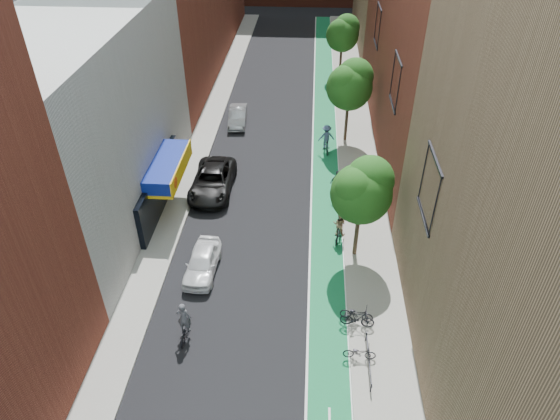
% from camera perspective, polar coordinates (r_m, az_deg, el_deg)
% --- Properties ---
extents(ground, '(160.00, 160.00, 0.00)m').
position_cam_1_polar(ground, '(23.24, -4.95, -21.05)').
color(ground, black).
rests_on(ground, ground).
extents(bike_lane, '(2.00, 68.00, 0.01)m').
position_cam_1_polar(bike_lane, '(43.02, 5.14, 9.21)').
color(bike_lane, '#12662E').
rests_on(bike_lane, ground).
extents(sidewalk_left, '(2.00, 68.00, 0.15)m').
position_cam_1_polar(sidewalk_left, '(43.83, -8.21, 9.62)').
color(sidewalk_left, gray).
rests_on(sidewalk_left, ground).
extents(sidewalk_right, '(3.00, 68.00, 0.15)m').
position_cam_1_polar(sidewalk_right, '(43.13, 8.51, 9.13)').
color(sidewalk_right, gray).
rests_on(sidewalk_right, ground).
extents(building_left_white, '(8.00, 20.00, 12.00)m').
position_cam_1_polar(building_left_white, '(32.59, -21.78, 9.16)').
color(building_left_white, silver).
rests_on(building_left_white, ground).
extents(tree_near, '(3.40, 3.36, 6.42)m').
position_cam_1_polar(tree_near, '(26.99, 9.42, 2.36)').
color(tree_near, '#332619').
rests_on(tree_near, ground).
extents(tree_mid, '(3.55, 3.53, 6.74)m').
position_cam_1_polar(tree_mid, '(39.28, 8.03, 14.12)').
color(tree_mid, '#332619').
rests_on(tree_mid, ground).
extents(tree_far, '(3.30, 3.25, 6.21)m').
position_cam_1_polar(tree_far, '(52.61, 7.22, 19.49)').
color(tree_far, '#332619').
rests_on(tree_far, ground).
extents(parked_car_white, '(1.75, 4.09, 1.38)m').
position_cam_1_polar(parked_car_white, '(28.33, -8.87, -5.89)').
color(parked_car_white, white).
rests_on(parked_car_white, ground).
extents(parked_car_black, '(2.71, 5.85, 1.63)m').
position_cam_1_polar(parked_car_black, '(34.70, -7.71, 3.34)').
color(parked_car_black, black).
rests_on(parked_car_black, ground).
extents(parked_car_silver, '(1.70, 4.23, 1.37)m').
position_cam_1_polar(parked_car_silver, '(43.64, -4.85, 10.63)').
color(parked_car_silver, '#979B9F').
rests_on(parked_car_silver, ground).
extents(cyclist_lead, '(0.68, 1.76, 2.17)m').
position_cam_1_polar(cyclist_lead, '(25.15, -10.85, -12.89)').
color(cyclist_lead, black).
rests_on(cyclist_lead, ground).
extents(cyclist_lane_near, '(0.92, 1.88, 1.97)m').
position_cam_1_polar(cyclist_lane_near, '(30.27, 6.75, -2.16)').
color(cyclist_lane_near, black).
rests_on(cyclist_lane_near, ground).
extents(cyclist_lane_mid, '(1.06, 1.89, 2.04)m').
position_cam_1_polar(cyclist_lane_mid, '(33.96, 6.52, 2.53)').
color(cyclist_lane_mid, black).
rests_on(cyclist_lane_mid, ground).
extents(cyclist_lane_far, '(1.33, 1.82, 2.24)m').
position_cam_1_polar(cyclist_lane_far, '(39.16, 5.31, 7.98)').
color(cyclist_lane_far, black).
rests_on(cyclist_lane_far, ground).
extents(parked_bike_near, '(1.54, 0.58, 0.80)m').
position_cam_1_polar(parked_bike_near, '(24.27, 9.07, -15.78)').
color(parked_bike_near, black).
rests_on(parked_bike_near, sidewalk_right).
extents(parked_bike_mid, '(1.77, 0.67, 1.04)m').
position_cam_1_polar(parked_bike_mid, '(25.41, 8.82, -12.17)').
color(parked_bike_mid, black).
rests_on(parked_bike_mid, sidewalk_right).
extents(parked_bike_far, '(1.76, 0.86, 0.88)m').
position_cam_1_polar(parked_bike_far, '(25.74, 8.75, -11.61)').
color(parked_bike_far, black).
rests_on(parked_bike_far, sidewalk_right).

